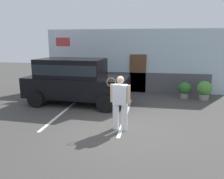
% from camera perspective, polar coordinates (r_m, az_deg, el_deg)
% --- Properties ---
extents(ground_plane, '(40.00, 40.00, 0.00)m').
position_cam_1_polar(ground_plane, '(7.33, 1.96, -10.20)').
color(ground_plane, '#423F3D').
extents(parking_stripe_0, '(0.12, 4.40, 0.01)m').
position_cam_1_polar(parking_stripe_0, '(9.32, -12.24, -5.44)').
color(parking_stripe_0, silver).
rests_on(parking_stripe_0, ground_plane).
extents(parking_stripe_1, '(0.12, 4.40, 0.01)m').
position_cam_1_polar(parking_stripe_1, '(8.72, 3.63, -6.43)').
color(parking_stripe_1, silver).
rests_on(parking_stripe_1, ground_plane).
extents(house_frontage, '(9.89, 0.40, 3.46)m').
position_cam_1_polar(house_frontage, '(12.47, 5.60, 6.91)').
color(house_frontage, silver).
rests_on(house_frontage, ground_plane).
extents(parked_suv, '(4.69, 2.36, 2.05)m').
position_cam_1_polar(parked_suv, '(10.10, -9.57, 2.74)').
color(parked_suv, black).
rests_on(parked_suv, ground_plane).
extents(tennis_player_man, '(0.78, 0.33, 1.76)m').
position_cam_1_polar(tennis_player_man, '(7.02, 2.09, -3.28)').
color(tennis_player_man, white).
rests_on(tennis_player_man, ground_plane).
extents(potted_plant_by_porch, '(0.61, 0.61, 0.80)m').
position_cam_1_polar(potted_plant_by_porch, '(11.70, 18.29, 0.10)').
color(potted_plant_by_porch, gray).
rests_on(potted_plant_by_porch, ground_plane).
extents(potted_plant_secondary, '(0.71, 0.71, 0.93)m').
position_cam_1_polar(potted_plant_secondary, '(11.59, 22.82, 0.01)').
color(potted_plant_secondary, gray).
rests_on(potted_plant_secondary, ground_plane).
extents(flag_pole, '(0.80, 0.08, 3.04)m').
position_cam_1_polar(flag_pole, '(12.25, -13.37, 8.80)').
color(flag_pole, silver).
rests_on(flag_pole, ground_plane).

